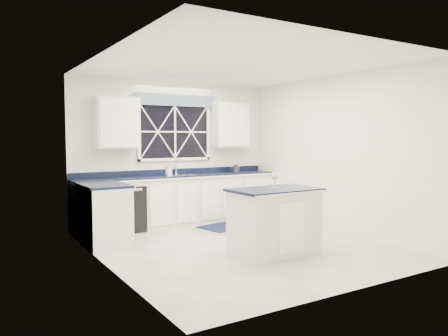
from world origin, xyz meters
TOP-DOWN VIEW (x-y plane):
  - ground at (0.00, 0.00)m, footprint 4.50×4.50m
  - back_wall at (0.00, 2.25)m, footprint 4.00×0.10m
  - base_cabinets at (-0.33, 1.78)m, footprint 3.99×1.60m
  - countertop at (0.00, 1.95)m, footprint 3.98×0.64m
  - dishwasher at (-1.10, 1.95)m, footprint 0.60×0.58m
  - window at (0.00, 2.20)m, footprint 1.65×0.09m
  - upper_cabinets at (0.00, 2.08)m, footprint 3.10×0.34m
  - faucet at (0.00, 2.14)m, footprint 0.05×0.20m
  - island at (0.20, -0.63)m, footprint 1.26×0.78m
  - rug at (0.71, 1.30)m, footprint 1.54×1.12m
  - kettle at (1.27, 2.02)m, footprint 0.24×0.16m
  - wine_glass at (0.20, -0.62)m, footprint 0.10×0.10m
  - soap_bottle at (-0.15, 2.17)m, footprint 0.10×0.10m

SIDE VIEW (x-z plane):
  - ground at x=0.00m, z-range 0.00..0.00m
  - rug at x=0.71m, z-range 0.00..0.02m
  - dishwasher at x=-1.10m, z-range 0.00..0.82m
  - base_cabinets at x=-0.33m, z-range 0.00..0.90m
  - island at x=0.20m, z-range 0.00..0.93m
  - countertop at x=0.00m, z-range 0.90..0.94m
  - kettle at x=1.27m, z-range 0.93..1.10m
  - soap_bottle at x=-0.15m, z-range 0.94..1.16m
  - wine_glass at x=0.20m, z-range 0.98..1.22m
  - faucet at x=0.00m, z-range 0.95..1.25m
  - back_wall at x=0.00m, z-range 0.00..2.70m
  - window at x=0.00m, z-range 1.20..2.46m
  - upper_cabinets at x=0.00m, z-range 1.45..2.35m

